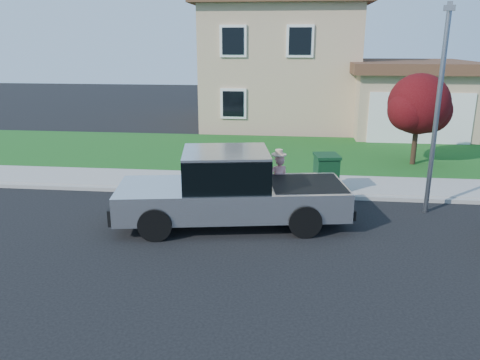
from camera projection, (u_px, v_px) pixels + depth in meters
The scene contains 10 objects.
ground at pixel (260, 233), 11.71m from camera, with size 80.00×80.00×0.00m, color black.
curb at pixel (299, 195), 14.35m from camera, with size 40.00×0.20×0.12m, color gray.
sidewalk at pixel (298, 184), 15.39m from camera, with size 40.00×2.00×0.15m, color gray.
lawn at pixel (297, 154), 19.68m from camera, with size 40.00×7.00×0.10m, color #134416.
house at pixel (304, 68), 26.27m from camera, with size 14.00×11.30×6.85m.
pickup_truck at pixel (231, 190), 12.04m from camera, with size 6.23×2.97×1.97m.
woman at pixel (278, 181), 13.20m from camera, with size 0.67×0.57×1.73m.
ornamental_tree at pixel (419, 107), 17.24m from camera, with size 2.48×2.24×3.40m.
trash_bin at pixel (326, 173), 14.26m from camera, with size 0.84×0.93×1.17m.
street_lamp at pixel (439, 99), 12.19m from camera, with size 0.39×0.72×5.52m.
Camera 1 is at (0.69, -10.83, 4.62)m, focal length 35.00 mm.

